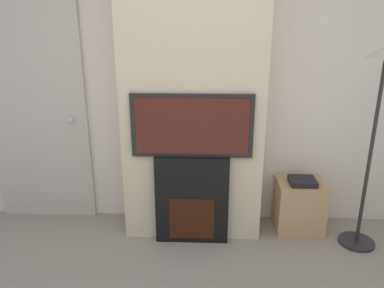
{
  "coord_description": "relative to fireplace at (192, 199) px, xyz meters",
  "views": [
    {
      "loc": [
        0.12,
        -1.29,
        1.86
      ],
      "look_at": [
        0.0,
        1.59,
        0.89
      ],
      "focal_mm": 35.0,
      "sensor_mm": 36.0,
      "label": 1
    }
  ],
  "objects": [
    {
      "name": "entry_door",
      "position": [
        -1.43,
        0.38,
        0.64
      ],
      "size": [
        0.92,
        0.09,
        2.06
      ],
      "color": "#BCB7AD",
      "rests_on": "ground_plane"
    },
    {
      "name": "television",
      "position": [
        0.0,
        -0.0,
        0.65
      ],
      "size": [
        0.98,
        0.07,
        0.52
      ],
      "color": "black",
      "rests_on": "fireplace"
    },
    {
      "name": "fireplace",
      "position": [
        0.0,
        0.0,
        0.0
      ],
      "size": [
        0.62,
        0.15,
        0.78
      ],
      "color": "black",
      "rests_on": "ground_plane"
    },
    {
      "name": "chimney_breast",
      "position": [
        0.0,
        0.21,
        0.96
      ],
      "size": [
        1.18,
        0.41,
        2.7
      ],
      "color": "beige",
      "rests_on": "ground_plane"
    },
    {
      "name": "media_stand",
      "position": [
        0.97,
        0.21,
        -0.15
      ],
      "size": [
        0.42,
        0.36,
        0.52
      ],
      "color": "tan",
      "rests_on": "ground_plane"
    },
    {
      "name": "wall_back",
      "position": [
        0.0,
        0.44,
        0.96
      ],
      "size": [
        6.0,
        0.06,
        2.7
      ],
      "color": "silver",
      "rests_on": "ground_plane"
    },
    {
      "name": "floor_lamp",
      "position": [
        1.43,
        -0.02,
        0.88
      ],
      "size": [
        0.31,
        0.31,
        1.68
      ],
      "color": "#262628",
      "rests_on": "ground_plane"
    }
  ]
}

